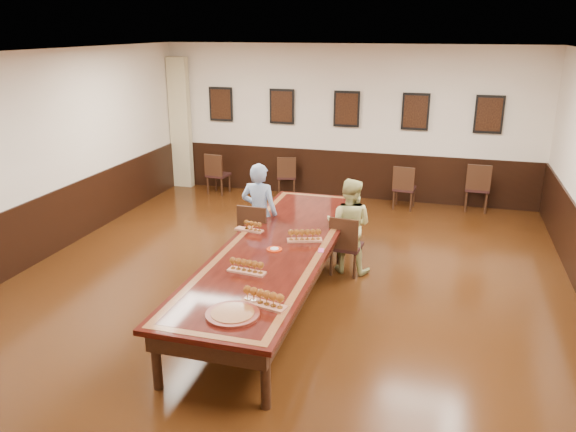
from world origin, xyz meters
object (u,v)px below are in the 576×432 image
(chair_woman, at_px, (347,244))
(spare_chair_a, at_px, (218,173))
(spare_chair_c, at_px, (405,187))
(spare_chair_b, at_px, (287,175))
(person_woman, at_px, (349,226))
(carved_platter, at_px, (233,314))
(person_man, at_px, (259,213))
(conference_table, at_px, (278,255))
(spare_chair_d, at_px, (477,187))
(chair_man, at_px, (257,233))

(chair_woman, bearing_deg, spare_chair_a, -39.60)
(spare_chair_c, bearing_deg, spare_chair_b, -2.58)
(person_woman, height_order, carved_platter, person_woman)
(person_man, bearing_deg, spare_chair_b, -77.93)
(conference_table, bearing_deg, spare_chair_c, 73.61)
(spare_chair_a, relative_size, conference_table, 0.18)
(spare_chair_d, bearing_deg, person_man, 48.84)
(chair_man, distance_m, person_woman, 1.42)
(chair_woman, bearing_deg, spare_chair_c, -94.21)
(person_man, xyz_separation_m, person_woman, (1.40, 0.01, -0.07))
(spare_chair_a, height_order, spare_chair_b, spare_chair_a)
(spare_chair_a, bearing_deg, spare_chair_d, -169.60)
(chair_woman, relative_size, carved_platter, 1.37)
(chair_man, relative_size, spare_chair_b, 1.15)
(person_man, distance_m, conference_table, 1.29)
(spare_chair_a, xyz_separation_m, person_man, (2.09, -3.35, 0.33))
(spare_chair_c, relative_size, person_man, 0.57)
(chair_woman, distance_m, spare_chair_d, 4.21)
(chair_woman, height_order, conference_table, chair_woman)
(spare_chair_d, bearing_deg, person_woman, 63.15)
(chair_man, distance_m, spare_chair_d, 5.03)
(spare_chair_a, bearing_deg, chair_man, 128.54)
(spare_chair_d, relative_size, person_man, 0.62)
(chair_man, height_order, spare_chair_c, chair_man)
(spare_chair_b, bearing_deg, conference_table, 90.54)
(spare_chair_b, distance_m, person_man, 3.79)
(spare_chair_a, xyz_separation_m, conference_table, (2.72, -4.45, 0.15))
(spare_chair_d, bearing_deg, spare_chair_a, 4.59)
(chair_man, height_order, spare_chair_a, chair_man)
(spare_chair_a, height_order, carved_platter, spare_chair_a)
(chair_man, distance_m, chair_woman, 1.39)
(spare_chair_a, distance_m, person_woman, 4.83)
(chair_man, height_order, person_man, person_man)
(spare_chair_d, bearing_deg, spare_chair_b, 0.35)
(spare_chair_a, bearing_deg, spare_chair_c, -172.24)
(spare_chair_b, xyz_separation_m, spare_chair_c, (2.57, -0.35, 0.02))
(chair_man, distance_m, spare_chair_a, 4.03)
(spare_chair_b, distance_m, conference_table, 4.99)
(chair_man, relative_size, spare_chair_a, 1.08)
(spare_chair_a, height_order, person_woman, person_woman)
(spare_chair_b, height_order, person_woman, person_woman)
(spare_chair_d, distance_m, carved_platter, 7.21)
(chair_woman, xyz_separation_m, person_man, (-1.39, 0.09, 0.33))
(spare_chair_a, height_order, conference_table, spare_chair_a)
(carved_platter, bearing_deg, spare_chair_d, 68.84)
(spare_chair_a, bearing_deg, chair_woman, 142.78)
(spare_chair_c, bearing_deg, chair_woman, 85.86)
(chair_man, height_order, spare_chair_b, chair_man)
(spare_chair_a, xyz_separation_m, carved_platter, (2.85, -6.43, 0.31))
(chair_man, xyz_separation_m, person_man, (0.00, 0.11, 0.29))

